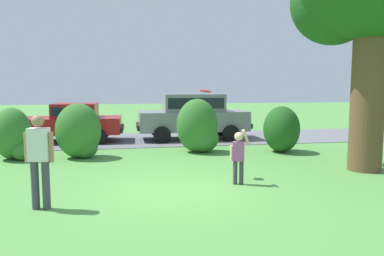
# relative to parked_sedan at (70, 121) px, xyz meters

# --- Properties ---
(ground_plane) EXTENTS (80.00, 80.00, 0.00)m
(ground_plane) POSITION_rel_parked_sedan_xyz_m (3.24, -7.78, -0.85)
(ground_plane) COLOR #518E42
(driveway_strip) EXTENTS (28.00, 4.40, 0.02)m
(driveway_strip) POSITION_rel_parked_sedan_xyz_m (3.24, 0.11, -0.84)
(driveway_strip) COLOR slate
(driveway_strip) RESTS_ON ground
(shrub_near_tree) EXTENTS (1.28, 1.23, 1.60)m
(shrub_near_tree) POSITION_rel_parked_sedan_xyz_m (-1.24, -3.44, -0.10)
(shrub_near_tree) COLOR #33702B
(shrub_near_tree) RESTS_ON ground
(shrub_centre_left) EXTENTS (1.40, 1.20, 1.72)m
(shrub_centre_left) POSITION_rel_parked_sedan_xyz_m (0.74, -3.57, -0.05)
(shrub_centre_left) COLOR #33702B
(shrub_centre_left) RESTS_ON ground
(shrub_centre) EXTENTS (1.44, 1.19, 1.82)m
(shrub_centre) POSITION_rel_parked_sedan_xyz_m (4.62, -3.22, -0.05)
(shrub_centre) COLOR #33702B
(shrub_centre) RESTS_ON ground
(shrub_centre_right) EXTENTS (1.21, 1.35, 1.57)m
(shrub_centre_right) POSITION_rel_parked_sedan_xyz_m (7.41, -3.70, -0.06)
(shrub_centre_right) COLOR #1E511C
(shrub_centre_right) RESTS_ON ground
(parked_sedan) EXTENTS (4.46, 2.21, 1.56)m
(parked_sedan) POSITION_rel_parked_sedan_xyz_m (0.00, 0.00, 0.00)
(parked_sedan) COLOR maroon
(parked_sedan) RESTS_ON ground
(parked_suv) EXTENTS (4.71, 2.12, 1.92)m
(parked_suv) POSITION_rel_parked_sedan_xyz_m (4.99, -0.16, 0.23)
(parked_suv) COLOR gray
(parked_suv) RESTS_ON ground
(child_thrower) EXTENTS (0.48, 0.23, 1.29)m
(child_thrower) POSITION_rel_parked_sedan_xyz_m (4.67, -7.58, -0.13)
(child_thrower) COLOR #383842
(child_thrower) RESTS_ON ground
(frisbee) EXTENTS (0.29, 0.28, 0.12)m
(frisbee) POSITION_rel_parked_sedan_xyz_m (4.09, -6.65, 1.28)
(frisbee) COLOR red
(adult_onlooker) EXTENTS (0.52, 0.28, 1.74)m
(adult_onlooker) POSITION_rel_parked_sedan_xyz_m (0.58, -8.61, 0.13)
(adult_onlooker) COLOR #3F3F4C
(adult_onlooker) RESTS_ON ground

